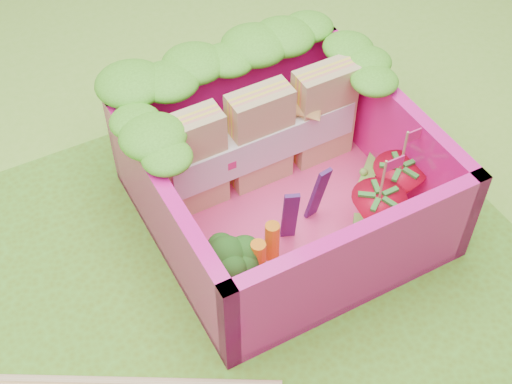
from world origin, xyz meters
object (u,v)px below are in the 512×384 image
at_px(strawberry_left, 376,215).
at_px(strawberry_right, 396,186).
at_px(bento_box, 285,177).
at_px(sandwich_stack, 261,138).
at_px(broccoli, 226,258).

relative_size(strawberry_left, strawberry_right, 1.00).
bearing_deg(strawberry_right, bento_box, 153.87).
bearing_deg(sandwich_stack, broccoli, -131.38).
distance_m(broccoli, strawberry_left, 0.77).
bearing_deg(strawberry_left, strawberry_right, 28.60).
bearing_deg(sandwich_stack, strawberry_right, -45.08).
distance_m(bento_box, broccoli, 0.53).
relative_size(bento_box, broccoli, 3.97).
xyz_separation_m(bento_box, sandwich_stack, (0.01, 0.25, 0.05)).
distance_m(broccoli, strawberry_right, 0.96).
distance_m(bento_box, strawberry_right, 0.56).
distance_m(sandwich_stack, broccoli, 0.70).
xyz_separation_m(sandwich_stack, strawberry_left, (0.30, -0.60, -0.14)).
bearing_deg(strawberry_left, broccoli, 174.14).
distance_m(strawberry_left, strawberry_right, 0.22).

